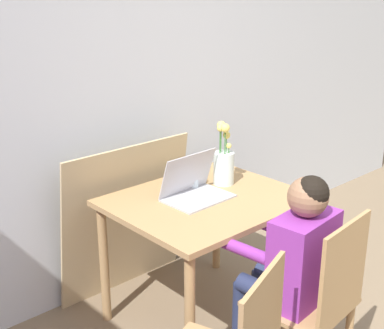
{
  "coord_description": "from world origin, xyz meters",
  "views": [
    {
      "loc": [
        -1.73,
        -0.32,
        1.81
      ],
      "look_at": [
        0.04,
        1.63,
        0.9
      ],
      "focal_mm": 50.0,
      "sensor_mm": 36.0,
      "label": 1
    }
  ],
  "objects_px": {
    "chair_occupied": "(314,303)",
    "water_bottle": "(193,174)",
    "person_seated": "(293,256)",
    "flower_vase": "(224,163)",
    "laptop": "(194,188)"
  },
  "relations": [
    {
      "from": "person_seated",
      "to": "chair_occupied",
      "type": "bearing_deg",
      "value": 90.0
    },
    {
      "from": "chair_occupied",
      "to": "water_bottle",
      "type": "distance_m",
      "value": 0.96
    },
    {
      "from": "chair_occupied",
      "to": "laptop",
      "type": "distance_m",
      "value": 0.86
    },
    {
      "from": "person_seated",
      "to": "flower_vase",
      "type": "bearing_deg",
      "value": -117.16
    },
    {
      "from": "flower_vase",
      "to": "person_seated",
      "type": "bearing_deg",
      "value": -111.48
    },
    {
      "from": "person_seated",
      "to": "water_bottle",
      "type": "xyz_separation_m",
      "value": [
        0.11,
        0.78,
        0.15
      ]
    },
    {
      "from": "laptop",
      "to": "chair_occupied",
      "type": "bearing_deg",
      "value": -92.33
    },
    {
      "from": "chair_occupied",
      "to": "person_seated",
      "type": "height_order",
      "value": "person_seated"
    },
    {
      "from": "laptop",
      "to": "person_seated",
      "type": "bearing_deg",
      "value": -93.42
    },
    {
      "from": "person_seated",
      "to": "water_bottle",
      "type": "relative_size",
      "value": 5.81
    },
    {
      "from": "flower_vase",
      "to": "water_bottle",
      "type": "height_order",
      "value": "flower_vase"
    },
    {
      "from": "chair_occupied",
      "to": "water_bottle",
      "type": "relative_size",
      "value": 4.93
    },
    {
      "from": "chair_occupied",
      "to": "laptop",
      "type": "xyz_separation_m",
      "value": [
        0.01,
        0.8,
        0.31
      ]
    },
    {
      "from": "person_seated",
      "to": "water_bottle",
      "type": "bearing_deg",
      "value": -103.42
    },
    {
      "from": "chair_occupied",
      "to": "laptop",
      "type": "height_order",
      "value": "laptop"
    }
  ]
}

